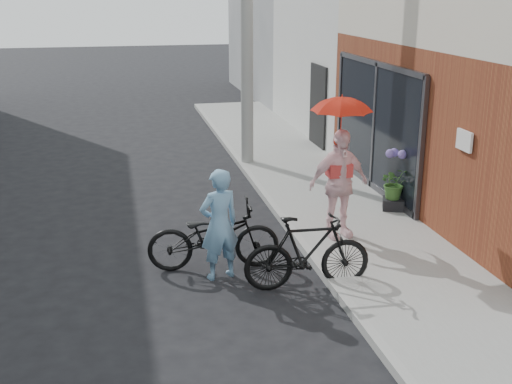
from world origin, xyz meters
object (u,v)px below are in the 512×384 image
object	(u,v)px
utility_pole	(247,10)
bike_right	(307,252)
officer	(219,225)
kimono_woman	(339,184)
bike_left	(214,236)
planter	(393,204)

from	to	relation	value
utility_pole	bike_right	world-z (taller)	utility_pole
officer	bike_right	distance (m)	1.29
bike_right	kimono_woman	size ratio (longest dim) A/B	1.00
bike_left	kimono_woman	distance (m)	2.22
bike_right	kimono_woman	bearing A→B (deg)	-30.08
utility_pole	planter	xyz separation A→B (m)	(1.90, -3.89, -3.28)
bike_left	planter	size ratio (longest dim) A/B	5.12
utility_pole	bike_right	bearing A→B (deg)	-94.46
bike_right	planter	bearing A→B (deg)	-40.91
officer	kimono_woman	size ratio (longest dim) A/B	0.92
planter	bike_left	bearing A→B (deg)	-155.77
utility_pole	officer	world-z (taller)	utility_pole
bike_left	kimono_woman	size ratio (longest dim) A/B	1.09
utility_pole	bike_left	world-z (taller)	utility_pole
officer	planter	xyz separation A→B (m)	(3.51, 1.93, -0.59)
kimono_woman	utility_pole	bearing A→B (deg)	84.12
officer	bike_left	xyz separation A→B (m)	(-0.03, 0.33, -0.30)
officer	kimono_woman	world-z (taller)	kimono_woman
bike_right	kimono_woman	distance (m)	1.82
utility_pole	bike_left	xyz separation A→B (m)	(-1.65, -5.48, -2.99)
utility_pole	bike_left	distance (m)	6.46
utility_pole	planter	bearing A→B (deg)	-63.95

